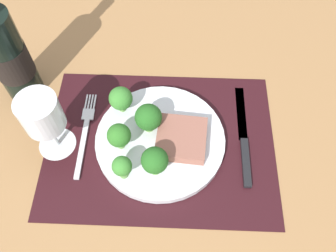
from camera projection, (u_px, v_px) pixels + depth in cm
name	position (u px, v px, depth cm)	size (l,w,h in cm)	color
ground_plane	(160.00, 147.00, 71.25)	(140.00, 110.00, 3.00)	#996D42
placemat	(160.00, 143.00, 69.83)	(44.56, 33.24, 0.30)	black
plate	(160.00, 140.00, 69.02)	(25.06, 25.06, 1.60)	silver
steak	(181.00, 139.00, 66.99)	(9.25, 9.16, 2.29)	#8C5647
broccoli_center	(119.00, 136.00, 64.27)	(4.42, 4.42, 6.14)	#6B994C
broccoli_near_steak	(155.00, 161.00, 61.45)	(4.84, 4.84, 6.62)	#6B994C
broccoli_near_fork	(121.00, 99.00, 68.76)	(4.66, 4.66, 6.02)	#5B8942
broccoli_front_edge	(148.00, 118.00, 66.23)	(5.17, 5.17, 6.55)	#6B994C
broccoli_back_left	(122.00, 167.00, 61.55)	(3.58, 3.58, 5.46)	#5B8942
fork	(85.00, 133.00, 70.52)	(2.40, 19.20, 0.50)	silver
knife	(244.00, 142.00, 69.40)	(1.80, 23.00, 0.80)	black
wine_bottle	(8.00, 56.00, 67.89)	(7.55, 7.55, 28.94)	black
wine_glass	(42.00, 117.00, 61.09)	(7.26, 7.26, 14.45)	silver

